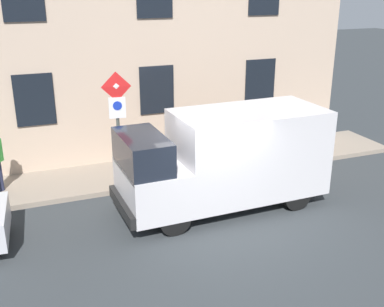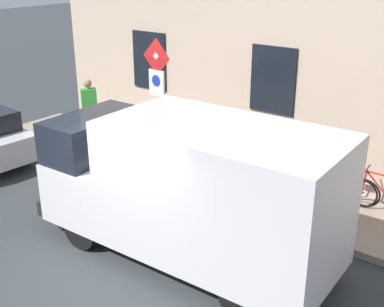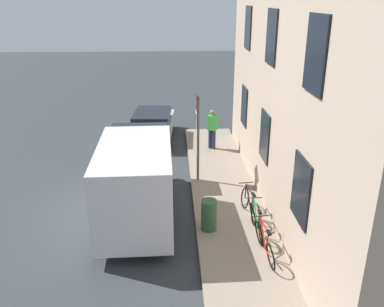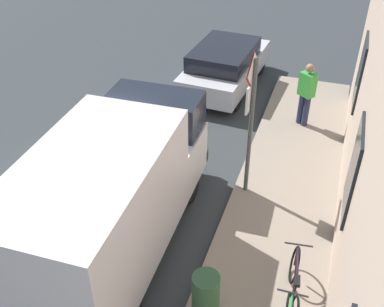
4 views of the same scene
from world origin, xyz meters
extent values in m
plane|color=#313639|center=(0.00, 0.00, 0.00)|extent=(80.00, 80.00, 0.00)
cube|color=gray|center=(3.87, 0.00, 0.07)|extent=(2.19, 15.31, 0.14)
cube|color=#C1A790|center=(5.32, 0.00, 3.64)|extent=(0.70, 13.31, 7.29)
cube|color=black|center=(4.95, -3.66, 2.33)|extent=(0.06, 1.10, 1.50)
cube|color=black|center=(4.95, 0.00, 2.33)|extent=(0.06, 1.10, 1.50)
cube|color=black|center=(4.95, 3.66, 2.33)|extent=(0.06, 1.10, 1.50)
cube|color=black|center=(4.95, -3.66, 5.25)|extent=(0.06, 1.10, 1.50)
cube|color=black|center=(4.95, 0.00, 5.25)|extent=(0.06, 1.10, 1.50)
cube|color=black|center=(4.95, 3.66, 5.25)|extent=(0.06, 1.10, 1.50)
cylinder|color=#474C47|center=(3.03, 1.70, 1.67)|extent=(0.09, 0.09, 3.05)
pyramid|color=silver|center=(2.95, 1.70, 2.94)|extent=(0.09, 0.50, 0.50)
pyramid|color=red|center=(2.95, 1.70, 2.94)|extent=(0.07, 0.56, 0.56)
cube|color=white|center=(2.97, 1.70, 2.39)|extent=(0.08, 0.44, 0.56)
cylinder|color=#1933B2|center=(2.94, 1.70, 2.45)|extent=(0.03, 0.24, 0.24)
cube|color=silver|center=(1.09, -1.22, 1.41)|extent=(2.09, 3.85, 2.18)
cube|color=silver|center=(1.03, 1.38, 0.87)|extent=(2.03, 1.45, 1.10)
cube|color=black|center=(1.03, 1.59, 1.77)|extent=(1.94, 1.03, 0.84)
cube|color=black|center=(1.01, 2.13, 0.50)|extent=(2.00, 0.21, 0.28)
cylinder|color=black|center=(0.16, 1.12, 0.38)|extent=(0.24, 0.77, 0.76)
cylinder|color=black|center=(1.92, 1.16, 0.38)|extent=(0.24, 0.77, 0.76)
cylinder|color=black|center=(0.24, -2.20, 0.38)|extent=(0.24, 0.77, 0.76)
cylinder|color=black|center=(2.00, -2.16, 0.38)|extent=(0.24, 0.77, 0.76)
cube|color=silver|center=(1.23, 6.67, 0.58)|extent=(2.01, 4.11, 0.64)
cube|color=black|center=(1.21, 6.47, 1.08)|extent=(1.76, 2.50, 0.60)
cylinder|color=black|center=(0.54, 8.03, 0.30)|extent=(0.22, 0.61, 0.60)
cylinder|color=black|center=(2.09, 7.93, 0.30)|extent=(0.22, 0.61, 0.60)
cylinder|color=black|center=(0.37, 5.40, 0.30)|extent=(0.22, 0.61, 0.60)
cylinder|color=black|center=(1.91, 5.30, 0.30)|extent=(0.22, 0.61, 0.60)
torus|color=black|center=(4.38, -2.43, 0.47)|extent=(0.18, 0.67, 0.66)
torus|color=black|center=(4.45, -3.48, 0.47)|extent=(0.18, 0.67, 0.66)
cylinder|color=red|center=(4.41, -2.76, 0.68)|extent=(0.08, 0.60, 0.60)
cylinder|color=red|center=(4.41, -2.84, 0.95)|extent=(0.08, 0.73, 0.07)
cylinder|color=red|center=(4.43, -3.13, 0.66)|extent=(0.05, 0.19, 0.55)
cylinder|color=red|center=(4.44, -3.26, 0.43)|extent=(0.07, 0.43, 0.12)
cylinder|color=red|center=(4.39, -2.45, 0.72)|extent=(0.04, 0.09, 0.50)
cube|color=black|center=(4.44, -3.20, 0.97)|extent=(0.09, 0.20, 0.06)
cylinder|color=#262626|center=(4.39, -2.48, 1.02)|extent=(0.46, 0.06, 0.03)
torus|color=black|center=(4.41, -1.42, 0.47)|extent=(0.15, 0.66, 0.66)
torus|color=black|center=(4.43, -2.47, 0.47)|extent=(0.15, 0.66, 0.66)
cylinder|color=green|center=(4.42, -1.76, 0.68)|extent=(0.04, 0.60, 0.60)
cylinder|color=green|center=(4.42, -1.84, 0.95)|extent=(0.05, 0.73, 0.07)
cylinder|color=green|center=(4.42, -2.12, 0.66)|extent=(0.04, 0.19, 0.55)
cylinder|color=green|center=(4.42, -2.26, 0.43)|extent=(0.04, 0.43, 0.12)
cylinder|color=green|center=(4.41, -1.45, 0.72)|extent=(0.04, 0.09, 0.50)
cube|color=black|center=(4.42, -2.20, 0.97)|extent=(0.08, 0.20, 0.06)
cylinder|color=#262626|center=(4.41, -1.47, 1.02)|extent=(0.46, 0.04, 0.03)
torus|color=black|center=(4.36, -0.42, 0.47)|extent=(0.21, 0.67, 0.66)
torus|color=black|center=(4.48, -1.47, 0.47)|extent=(0.21, 0.67, 0.66)
cylinder|color=black|center=(4.40, -0.76, 0.68)|extent=(0.11, 0.60, 0.60)
cylinder|color=black|center=(4.41, -0.83, 0.95)|extent=(0.12, 0.73, 0.07)
cylinder|color=black|center=(4.44, -1.12, 0.66)|extent=(0.06, 0.19, 0.55)
cylinder|color=black|center=(4.46, -1.26, 0.43)|extent=(0.09, 0.43, 0.12)
cylinder|color=black|center=(4.36, -0.45, 0.72)|extent=(0.05, 0.09, 0.50)
cube|color=black|center=(4.45, -1.19, 0.97)|extent=(0.10, 0.21, 0.06)
cylinder|color=#262626|center=(4.36, -0.47, 1.02)|extent=(0.46, 0.08, 0.03)
cylinder|color=#262B47|center=(3.76, 4.93, 0.56)|extent=(0.16, 0.16, 0.85)
cylinder|color=#262B47|center=(3.91, 4.83, 0.56)|extent=(0.16, 0.16, 0.85)
cube|color=green|center=(3.83, 4.88, 1.30)|extent=(0.48, 0.44, 0.62)
sphere|color=#936B4C|center=(3.83, 4.88, 1.75)|extent=(0.22, 0.22, 0.22)
cylinder|color=#2D5133|center=(3.13, -1.63, 0.59)|extent=(0.44, 0.44, 0.90)
camera|label=1|loc=(-8.96, 4.26, 5.50)|focal=44.07mm
camera|label=2|loc=(-4.91, -5.15, 4.93)|focal=46.92mm
camera|label=3|loc=(2.18, -11.45, 6.27)|focal=37.68mm
camera|label=4|loc=(4.37, -6.03, 6.55)|focal=42.78mm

